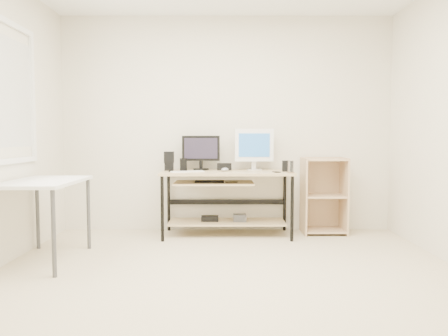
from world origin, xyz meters
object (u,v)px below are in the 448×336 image
side_table (44,189)px  white_imac (254,146)px  audio_controller (184,165)px  shelf_unit (323,195)px  black_monitor (201,150)px  desk (225,189)px

side_table → white_imac: bearing=31.5°
white_imac → audio_controller: size_ratio=3.20×
shelf_unit → black_monitor: (-1.46, 0.01, 0.53)m
side_table → audio_controller: 1.55m
shelf_unit → black_monitor: size_ratio=2.01×
black_monitor → audio_controller: 0.35m
shelf_unit → black_monitor: black_monitor is taller
white_imac → audio_controller: bearing=-167.0°
desk → shelf_unit: (1.18, 0.16, -0.09)m
side_table → black_monitor: size_ratio=2.23×
black_monitor → white_imac: bearing=1.8°
audio_controller → shelf_unit: bearing=11.3°
desk → white_imac: white_imac is taller
shelf_unit → side_table: bearing=-156.7°
desk → audio_controller: bearing=-170.8°
white_imac → black_monitor: bearing=175.9°
desk → side_table: (-1.65, -1.06, 0.13)m
desk → black_monitor: size_ratio=3.34×
shelf_unit → white_imac: 1.01m
white_imac → audio_controller: white_imac is taller
desk → white_imac: (0.35, 0.17, 0.50)m
desk → side_table: 1.97m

